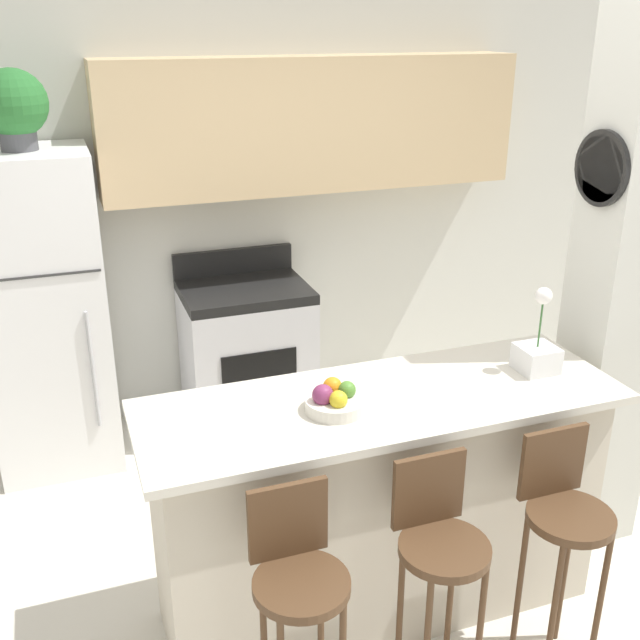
{
  "coord_description": "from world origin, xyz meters",
  "views": [
    {
      "loc": [
        -1.12,
        -2.37,
        2.41
      ],
      "look_at": [
        0.0,
        0.73,
        1.08
      ],
      "focal_mm": 42.0,
      "sensor_mm": 36.0,
      "label": 1
    }
  ],
  "objects_px": {
    "bar_stool_right": "(563,521)",
    "potted_plant_on_fridge": "(14,106)",
    "bar_stool_left": "(298,588)",
    "bar_stool_mid": "(439,552)",
    "refrigerator": "(45,315)",
    "fruit_bowl": "(335,400)",
    "stove_range": "(247,354)",
    "orchid_vase": "(537,351)"
  },
  "relations": [
    {
      "from": "bar_stool_right",
      "to": "potted_plant_on_fridge",
      "type": "xyz_separation_m",
      "value": [
        -1.77,
        2.25,
        1.34
      ]
    },
    {
      "from": "bar_stool_left",
      "to": "bar_stool_mid",
      "type": "bearing_deg",
      "value": 0.0
    },
    {
      "from": "refrigerator",
      "to": "fruit_bowl",
      "type": "height_order",
      "value": "refrigerator"
    },
    {
      "from": "stove_range",
      "to": "orchid_vase",
      "type": "xyz_separation_m",
      "value": [
        0.81,
        -1.77,
        0.65
      ]
    },
    {
      "from": "refrigerator",
      "to": "bar_stool_left",
      "type": "height_order",
      "value": "refrigerator"
    },
    {
      "from": "stove_range",
      "to": "fruit_bowl",
      "type": "relative_size",
      "value": 4.6
    },
    {
      "from": "bar_stool_mid",
      "to": "orchid_vase",
      "type": "height_order",
      "value": "orchid_vase"
    },
    {
      "from": "bar_stool_mid",
      "to": "refrigerator",
      "type": "bearing_deg",
      "value": 119.01
    },
    {
      "from": "refrigerator",
      "to": "stove_range",
      "type": "relative_size",
      "value": 1.67
    },
    {
      "from": "bar_stool_mid",
      "to": "fruit_bowl",
      "type": "xyz_separation_m",
      "value": [
        -0.22,
        0.48,
        0.4
      ]
    },
    {
      "from": "refrigerator",
      "to": "fruit_bowl",
      "type": "xyz_separation_m",
      "value": [
        1.03,
        -1.78,
        0.18
      ]
    },
    {
      "from": "bar_stool_right",
      "to": "potted_plant_on_fridge",
      "type": "height_order",
      "value": "potted_plant_on_fridge"
    },
    {
      "from": "bar_stool_left",
      "to": "fruit_bowl",
      "type": "height_order",
      "value": "fruit_bowl"
    },
    {
      "from": "refrigerator",
      "to": "bar_stool_mid",
      "type": "relative_size",
      "value": 1.78
    },
    {
      "from": "bar_stool_left",
      "to": "fruit_bowl",
      "type": "relative_size",
      "value": 4.31
    },
    {
      "from": "orchid_vase",
      "to": "fruit_bowl",
      "type": "height_order",
      "value": "orchid_vase"
    },
    {
      "from": "potted_plant_on_fridge",
      "to": "fruit_bowl",
      "type": "bearing_deg",
      "value": -59.82
    },
    {
      "from": "orchid_vase",
      "to": "fruit_bowl",
      "type": "relative_size",
      "value": 1.59
    },
    {
      "from": "bar_stool_left",
      "to": "bar_stool_right",
      "type": "bearing_deg",
      "value": 0.0
    },
    {
      "from": "potted_plant_on_fridge",
      "to": "orchid_vase",
      "type": "xyz_separation_m",
      "value": [
        1.96,
        -1.74,
        -0.89
      ]
    },
    {
      "from": "stove_range",
      "to": "orchid_vase",
      "type": "distance_m",
      "value": 2.06
    },
    {
      "from": "bar_stool_right",
      "to": "fruit_bowl",
      "type": "relative_size",
      "value": 4.31
    },
    {
      "from": "potted_plant_on_fridge",
      "to": "orchid_vase",
      "type": "bearing_deg",
      "value": -41.65
    },
    {
      "from": "stove_range",
      "to": "bar_stool_mid",
      "type": "height_order",
      "value": "stove_range"
    },
    {
      "from": "bar_stool_left",
      "to": "bar_stool_right",
      "type": "xyz_separation_m",
      "value": [
        1.04,
        0.0,
        0.0
      ]
    },
    {
      "from": "bar_stool_right",
      "to": "fruit_bowl",
      "type": "height_order",
      "value": "fruit_bowl"
    },
    {
      "from": "bar_stool_mid",
      "to": "bar_stool_left",
      "type": "bearing_deg",
      "value": 180.0
    },
    {
      "from": "bar_stool_left",
      "to": "fruit_bowl",
      "type": "distance_m",
      "value": 0.7
    },
    {
      "from": "stove_range",
      "to": "bar_stool_left",
      "type": "bearing_deg",
      "value": -100.27
    },
    {
      "from": "stove_range",
      "to": "bar_stool_left",
      "type": "height_order",
      "value": "stove_range"
    },
    {
      "from": "bar_stool_mid",
      "to": "potted_plant_on_fridge",
      "type": "xyz_separation_m",
      "value": [
        -1.25,
        2.25,
        1.34
      ]
    },
    {
      "from": "potted_plant_on_fridge",
      "to": "fruit_bowl",
      "type": "relative_size",
      "value": 1.72
    },
    {
      "from": "bar_stool_left",
      "to": "fruit_bowl",
      "type": "bearing_deg",
      "value": 57.21
    },
    {
      "from": "bar_stool_mid",
      "to": "fruit_bowl",
      "type": "relative_size",
      "value": 4.31
    },
    {
      "from": "bar_stool_right",
      "to": "fruit_bowl",
      "type": "distance_m",
      "value": 0.97
    },
    {
      "from": "bar_stool_right",
      "to": "fruit_bowl",
      "type": "bearing_deg",
      "value": 147.18
    },
    {
      "from": "refrigerator",
      "to": "fruit_bowl",
      "type": "bearing_deg",
      "value": -59.82
    },
    {
      "from": "stove_range",
      "to": "potted_plant_on_fridge",
      "type": "distance_m",
      "value": 1.92
    },
    {
      "from": "refrigerator",
      "to": "fruit_bowl",
      "type": "distance_m",
      "value": 2.06
    },
    {
      "from": "stove_range",
      "to": "orchid_vase",
      "type": "relative_size",
      "value": 2.89
    },
    {
      "from": "bar_stool_mid",
      "to": "orchid_vase",
      "type": "xyz_separation_m",
      "value": [
        0.71,
        0.51,
        0.45
      ]
    },
    {
      "from": "refrigerator",
      "to": "potted_plant_on_fridge",
      "type": "relative_size",
      "value": 4.46
    }
  ]
}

